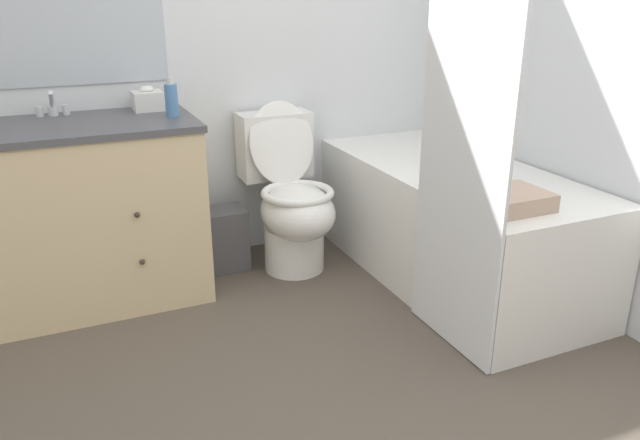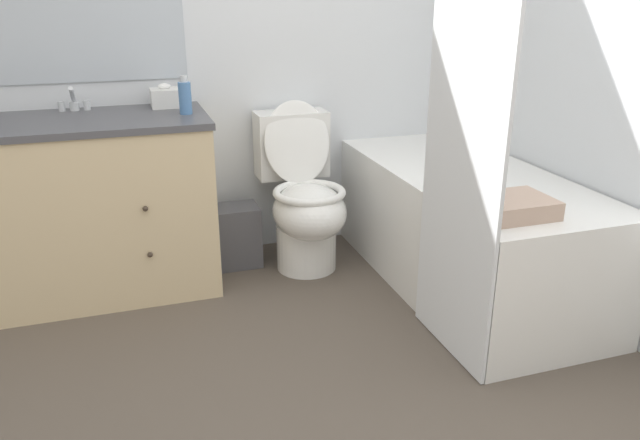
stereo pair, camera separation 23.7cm
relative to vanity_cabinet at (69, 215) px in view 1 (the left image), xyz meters
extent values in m
cube|color=silver|center=(0.75, 0.31, 0.83)|extent=(8.00, 0.05, 2.50)
cube|color=silver|center=(2.09, -0.61, 0.83)|extent=(0.05, 2.78, 2.50)
cube|color=beige|center=(0.00, 0.00, -0.02)|extent=(1.13, 0.56, 0.80)
cube|color=#4C4C51|center=(0.00, 0.00, 0.39)|extent=(1.15, 0.58, 0.03)
cylinder|color=white|center=(0.00, 0.00, 0.35)|extent=(0.33, 0.33, 0.10)
sphere|color=#382D23|center=(0.25, -0.29, 0.06)|extent=(0.02, 0.02, 0.02)
sphere|color=#382D23|center=(0.25, -0.29, -0.16)|extent=(0.02, 0.02, 0.02)
cylinder|color=silver|center=(0.00, 0.21, 0.43)|extent=(0.04, 0.04, 0.04)
cylinder|color=silver|center=(0.00, 0.16, 0.49)|extent=(0.02, 0.11, 0.09)
cylinder|color=silver|center=(-0.06, 0.21, 0.43)|extent=(0.03, 0.03, 0.04)
cylinder|color=silver|center=(0.05, 0.21, 0.43)|extent=(0.03, 0.03, 0.04)
cylinder|color=white|center=(1.04, -0.09, -0.30)|extent=(0.31, 0.31, 0.23)
ellipsoid|color=white|center=(1.04, -0.14, -0.09)|extent=(0.36, 0.45, 0.27)
torus|color=white|center=(1.04, -0.14, 0.00)|extent=(0.36, 0.36, 0.04)
cube|color=white|center=(1.04, 0.17, 0.18)|extent=(0.37, 0.18, 0.34)
ellipsoid|color=white|center=(1.04, 0.06, 0.21)|extent=(0.34, 0.13, 0.41)
cube|color=white|center=(1.71, -0.49, -0.14)|extent=(0.70, 1.55, 0.57)
cube|color=#ACB1B2|center=(1.71, -0.49, 0.14)|extent=(0.58, 1.43, 0.01)
cube|color=white|center=(1.35, -1.00, 0.58)|extent=(0.01, 0.53, 1.99)
cube|color=#4C4C51|center=(0.71, 0.07, -0.26)|extent=(0.23, 0.19, 0.32)
cube|color=white|center=(0.41, 0.16, 0.45)|extent=(0.13, 0.13, 0.09)
ellipsoid|color=white|center=(0.41, 0.16, 0.50)|extent=(0.06, 0.04, 0.03)
cylinder|color=#4C7AB2|center=(0.48, -0.04, 0.48)|extent=(0.06, 0.06, 0.14)
cylinder|color=silver|center=(0.48, -0.04, 0.56)|extent=(0.03, 0.03, 0.03)
cube|color=tan|center=(1.55, -1.05, 0.18)|extent=(0.28, 0.23, 0.07)
camera|label=1|loc=(-0.04, -2.83, 0.95)|focal=35.00mm
camera|label=2|loc=(0.18, -2.91, 0.95)|focal=35.00mm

